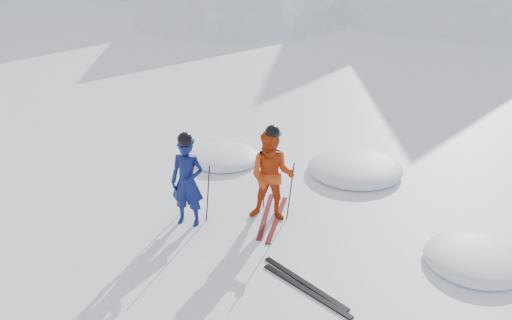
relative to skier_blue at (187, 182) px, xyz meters
The scene contains 12 objects.
ground 2.85m from the skier_blue, ahead, with size 160.00×160.00×0.00m, color white.
skier_blue is the anchor object (origin of this frame).
skier_red 1.49m from the skier_blue, 38.60° to the left, with size 0.83×0.65×1.71m, color #C23B0F.
pole_blue_left 0.43m from the skier_blue, 153.43° to the left, with size 0.02×0.02×1.09m, color black.
pole_blue_right 0.45m from the skier_blue, 45.00° to the left, with size 0.02×0.02×1.09m, color black.
pole_red_left 1.49m from the skier_blue, 53.73° to the left, with size 0.02×0.02×1.14m, color black.
pole_red_right 1.84m from the skier_blue, 36.40° to the left, with size 0.02×0.02×1.14m, color black.
ski_worn_left 1.62m from the skier_blue, 41.66° to the left, with size 0.09×1.70×0.03m, color black.
ski_worn_right 1.78m from the skier_blue, 35.90° to the left, with size 0.09×1.70×0.03m, color black.
ski_loose_a 2.76m from the skier_blue, 10.80° to the right, with size 0.09×1.70×0.03m, color black.
ski_loose_b 2.89m from the skier_blue, 13.46° to the right, with size 0.09×1.70×0.03m, color black.
snow_lumps 3.26m from the skier_blue, 48.02° to the left, with size 7.67×6.26×0.45m.
Camera 1 is at (2.84, -6.96, 4.99)m, focal length 38.00 mm.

